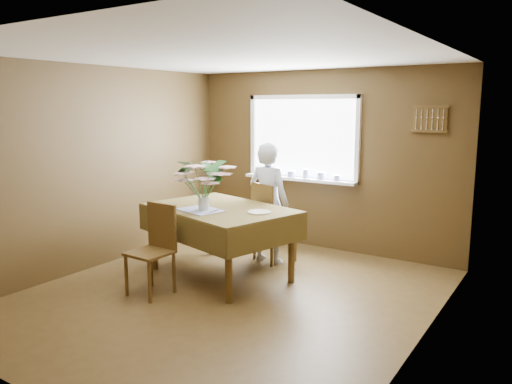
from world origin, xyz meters
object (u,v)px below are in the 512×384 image
Objects in this scene: chair_far at (269,220)px; chair_near at (155,245)px; dining_table at (220,216)px; seated_woman at (269,203)px; flower_bouquet at (203,180)px.

chair_near is at bearing 95.30° from chair_far.
seated_woman is (0.21, 0.76, 0.05)m from dining_table.
seated_woman is at bearing 90.00° from dining_table.
chair_far is 1.64× the size of flower_bouquet.
chair_near is at bearing -92.70° from dining_table.
dining_table is 1.26× the size of seated_woman.
chair_near is 0.62× the size of seated_woman.
seated_woman reaches higher than chair_near.
chair_far is at bearing 75.65° from chair_near.
dining_table is 0.51m from flower_bouquet.
seated_woman reaches higher than flower_bouquet.
chair_far is 0.22m from seated_woman.
flower_bouquet is (-0.26, -0.99, 0.41)m from seated_woman.
chair_near is 1.54× the size of flower_bouquet.
seated_woman is at bearing 107.29° from chair_far.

